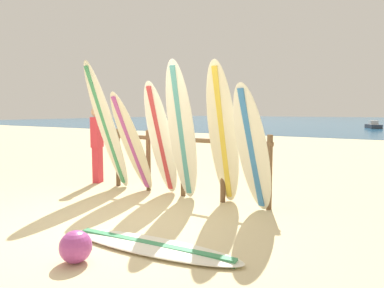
# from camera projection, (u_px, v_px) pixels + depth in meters

# --- Properties ---
(ground_plane) EXTENTS (120.00, 120.00, 0.00)m
(ground_plane) POSITION_uv_depth(u_px,v_px,m) (111.00, 223.00, 4.93)
(ground_plane) COLOR beige
(surfboard_rack) EXTENTS (3.42, 0.09, 1.20)m
(surfboard_rack) POSITION_uv_depth(u_px,v_px,m) (183.00, 156.00, 6.46)
(surfboard_rack) COLOR brown
(surfboard_rack) RESTS_ON ground
(surfboard_leaning_far_left) EXTENTS (0.71, 1.01, 2.51)m
(surfboard_leaning_far_left) POSITION_uv_depth(u_px,v_px,m) (107.00, 127.00, 6.87)
(surfboard_leaning_far_left) COLOR silver
(surfboard_leaning_far_left) RESTS_ON ground
(surfboard_leaning_left) EXTENTS (0.63, 0.98, 1.92)m
(surfboard_leaning_left) POSITION_uv_depth(u_px,v_px,m) (132.00, 144.00, 6.56)
(surfboard_leaning_left) COLOR beige
(surfboard_leaning_left) RESTS_ON ground
(surfboard_leaning_center_left) EXTENTS (0.53, 0.82, 2.09)m
(surfboard_leaning_center_left) POSITION_uv_depth(u_px,v_px,m) (161.00, 140.00, 6.39)
(surfboard_leaning_center_left) COLOR white
(surfboard_leaning_center_left) RESTS_ON ground
(surfboard_leaning_center) EXTENTS (0.62, 0.90, 2.39)m
(surfboard_leaning_center) POSITION_uv_depth(u_px,v_px,m) (182.00, 133.00, 5.94)
(surfboard_leaning_center) COLOR white
(surfboard_leaning_center) RESTS_ON ground
(surfboard_leaning_center_right) EXTENTS (0.58, 0.90, 2.35)m
(surfboard_leaning_center_right) POSITION_uv_depth(u_px,v_px,m) (223.00, 135.00, 5.68)
(surfboard_leaning_center_right) COLOR beige
(surfboard_leaning_center_right) RESTS_ON ground
(surfboard_leaning_right) EXTENTS (0.62, 0.83, 1.98)m
(surfboard_leaning_right) POSITION_uv_depth(u_px,v_px,m) (252.00, 150.00, 5.24)
(surfboard_leaning_right) COLOR silver
(surfboard_leaning_right) RESTS_ON ground
(surfboard_lying_on_sand) EXTENTS (2.24, 0.74, 0.08)m
(surfboard_lying_on_sand) POSITION_uv_depth(u_px,v_px,m) (152.00, 246.00, 4.00)
(surfboard_lying_on_sand) COLOR white
(surfboard_lying_on_sand) RESTS_ON ground
(beachgoer_standing) EXTENTS (0.24, 0.31, 1.66)m
(beachgoer_standing) POSITION_uv_depth(u_px,v_px,m) (97.00, 141.00, 7.68)
(beachgoer_standing) COLOR #D8333F
(beachgoer_standing) RESTS_ON ground
(small_boat_offshore) EXTENTS (1.74, 2.84, 0.71)m
(small_boat_offshore) POSITION_uv_depth(u_px,v_px,m) (373.00, 125.00, 32.46)
(small_boat_offshore) COLOR #333842
(small_boat_offshore) RESTS_ON ocean_water
(beach_ball) EXTENTS (0.34, 0.34, 0.34)m
(beach_ball) POSITION_uv_depth(u_px,v_px,m) (76.00, 247.00, 3.63)
(beach_ball) COLOR #A53F8C
(beach_ball) RESTS_ON ground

